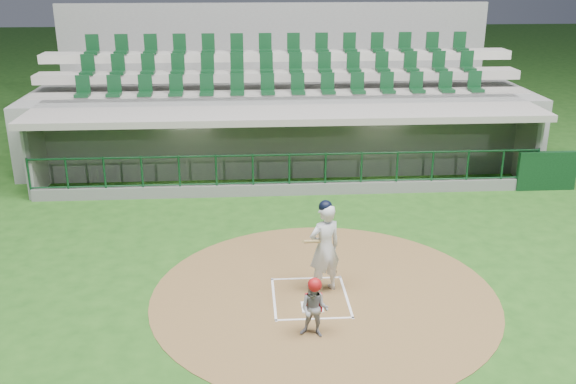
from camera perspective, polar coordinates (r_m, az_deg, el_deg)
name	(u,v)px	position (r m, az deg, el deg)	size (l,w,h in m)	color
ground	(309,291)	(13.70, 1.86, -8.80)	(120.00, 120.00, 0.00)	#1E4C15
dirt_circle	(324,295)	(13.55, 3.22, -9.13)	(7.20, 7.20, 0.01)	brown
home_plate	(312,307)	(13.08, 2.17, -10.17)	(0.43, 0.43, 0.02)	white
batter_box_chalk	(310,297)	(13.43, 1.99, -9.34)	(1.55, 1.80, 0.01)	white
dugout_structure	(288,147)	(20.61, -0.04, 4.05)	(16.40, 3.70, 3.00)	gray
seating_deck	(280,112)	(23.47, -0.72, 7.16)	(17.00, 6.72, 5.15)	gray
batter	(325,247)	(13.29, 3.27, -4.87)	(0.96, 1.00, 2.02)	silver
catcher	(314,307)	(11.91, 2.36, -10.21)	(0.64, 0.57, 1.18)	gray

